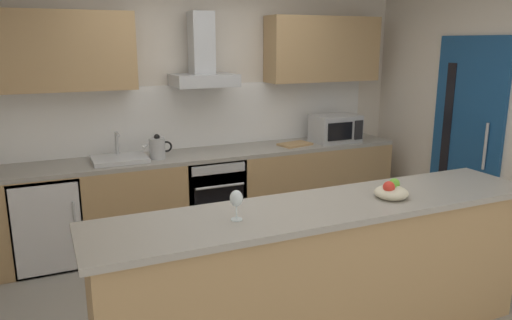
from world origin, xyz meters
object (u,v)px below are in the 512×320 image
fruit_bowl (391,191)px  chopping_board (295,144)px  sink (120,158)px  wine_glass (236,199)px  refrigerator (47,220)px  microwave (335,128)px  kettle (157,148)px  oven (210,194)px  range_hood (203,63)px

fruit_bowl → chopping_board: (0.44, 2.12, -0.13)m
sink → fruit_bowl: bearing=-56.9°
wine_glass → chopping_board: wine_glass is taller
refrigerator → chopping_board: size_ratio=2.50×
chopping_board → microwave: bearing=-0.5°
kettle → chopping_board: bearing=0.4°
microwave → fruit_bowl: (-0.95, -2.12, -0.01)m
refrigerator → fruit_bowl: 3.05m
microwave → fruit_bowl: microwave is taller
refrigerator → kettle: (1.03, -0.03, 0.58)m
wine_glass → kettle: bearing=89.5°
microwave → kettle: bearing=-179.8°
oven → microwave: microwave is taller
chopping_board → range_hood: bearing=171.0°
sink → wine_glass: wine_glass is taller
kettle → chopping_board: kettle is taller
refrigerator → wine_glass: size_ratio=4.78×
sink → chopping_board: size_ratio=1.47×
microwave → fruit_bowl: 2.32m
kettle → microwave: bearing=0.2°
sink → range_hood: range_hood is taller
oven → refrigerator: oven is taller
kettle → wine_glass: size_ratio=1.62×
sink → range_hood: (0.88, 0.12, 0.86)m
refrigerator → range_hood: (1.55, 0.13, 1.36)m
chopping_board → refrigerator: bearing=179.5°
microwave → fruit_bowl: size_ratio=2.27×
wine_glass → sink: bearing=98.9°
sink → fruit_bowl: (1.41, -2.16, 0.11)m
kettle → wine_glass: bearing=-90.5°
sink → fruit_bowl: sink is taller
wine_glass → chopping_board: (1.52, 2.09, -0.21)m
wine_glass → chopping_board: size_ratio=0.52×
refrigerator → range_hood: bearing=4.9°
oven → refrigerator: bearing=-179.9°
refrigerator → range_hood: size_ratio=1.18×
microwave → sink: bearing=179.1°
oven → chopping_board: 1.07m
wine_glass → range_hood: bearing=76.4°
microwave → sink: (-2.36, 0.04, -0.12)m
microwave → chopping_board: size_ratio=1.47×
range_hood → oven: bearing=-90.0°
wine_glass → microwave: bearing=45.8°
kettle → chopping_board: 1.50m
refrigerator → range_hood: range_hood is taller
microwave → kettle: (-2.01, -0.01, -0.04)m
fruit_bowl → chopping_board: size_ratio=0.65×
range_hood → kettle: bearing=-162.8°
refrigerator → kettle: 1.18m
refrigerator → range_hood: 2.07m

